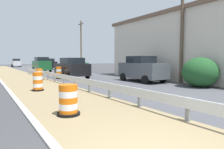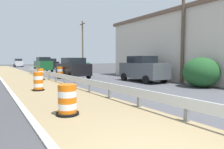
% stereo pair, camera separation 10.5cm
% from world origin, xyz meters
% --- Properties ---
extents(guardrail_median, '(0.18, 45.72, 0.71)m').
position_xyz_m(guardrail_median, '(2.40, 2.20, 0.52)').
color(guardrail_median, silver).
rests_on(guardrail_median, ground).
extents(traffic_barrel_nearest, '(0.74, 0.74, 0.99)m').
position_xyz_m(traffic_barrel_nearest, '(-0.19, 3.70, 0.45)').
color(traffic_barrel_nearest, orange).
rests_on(traffic_barrel_nearest, ground).
extents(traffic_barrel_close, '(0.66, 0.66, 1.07)m').
position_xyz_m(traffic_barrel_close, '(0.13, 9.36, 0.48)').
color(traffic_barrel_close, orange).
rests_on(traffic_barrel_close, ground).
extents(traffic_barrel_mid, '(0.71, 0.71, 1.01)m').
position_xyz_m(traffic_barrel_mid, '(1.57, 15.27, 0.45)').
color(traffic_barrel_mid, orange).
rests_on(traffic_barrel_mid, ground).
extents(traffic_barrel_far, '(0.64, 0.64, 1.13)m').
position_xyz_m(traffic_barrel_far, '(3.43, 15.66, 0.51)').
color(traffic_barrel_far, orange).
rests_on(traffic_barrel_far, ground).
extents(car_lead_near_lane, '(2.03, 4.30, 2.18)m').
position_xyz_m(car_lead_near_lane, '(4.76, 27.60, 1.09)').
color(car_lead_near_lane, '#195128').
rests_on(car_lead_near_lane, ground).
extents(car_trailing_near_lane, '(2.16, 4.54, 2.01)m').
position_xyz_m(car_trailing_near_lane, '(7.81, 34.72, 1.01)').
color(car_trailing_near_lane, black).
rests_on(car_trailing_near_lane, ground).
extents(car_lead_far_lane, '(2.17, 4.65, 1.97)m').
position_xyz_m(car_lead_far_lane, '(4.71, 15.63, 0.99)').
color(car_lead_far_lane, black).
rests_on(car_lead_far_lane, ground).
extents(car_mid_far_lane, '(2.02, 4.51, 1.96)m').
position_xyz_m(car_mid_far_lane, '(8.17, 22.84, 0.98)').
color(car_mid_far_lane, '#195128').
rests_on(car_mid_far_lane, ground).
extents(car_trailing_far_lane, '(2.03, 4.81, 2.04)m').
position_xyz_m(car_trailing_far_lane, '(4.35, 51.30, 1.02)').
color(car_trailing_far_lane, silver).
rests_on(car_trailing_far_lane, ground).
extents(car_distant_a, '(2.16, 4.26, 2.09)m').
position_xyz_m(car_distant_a, '(8.34, 9.54, 1.04)').
color(car_distant_a, '#4C5156').
rests_on(car_distant_a, ground).
extents(roadside_shop_near, '(8.41, 15.37, 5.89)m').
position_xyz_m(roadside_shop_near, '(14.25, 8.88, 2.95)').
color(roadside_shop_near, beige).
rests_on(roadside_shop_near, ground).
extents(utility_pole_near, '(0.24, 1.80, 8.42)m').
position_xyz_m(utility_pole_near, '(10.04, 7.10, 4.37)').
color(utility_pole_near, brown).
rests_on(utility_pole_near, ground).
extents(utility_pole_mid, '(0.24, 1.80, 8.04)m').
position_xyz_m(utility_pole_mid, '(10.92, 26.92, 4.18)').
color(utility_pole_mid, brown).
rests_on(utility_pole_mid, ground).
extents(bush_roadside, '(2.28, 2.28, 1.95)m').
position_xyz_m(bush_roadside, '(9.32, 5.08, 0.98)').
color(bush_roadside, '#1E4C23').
rests_on(bush_roadside, ground).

